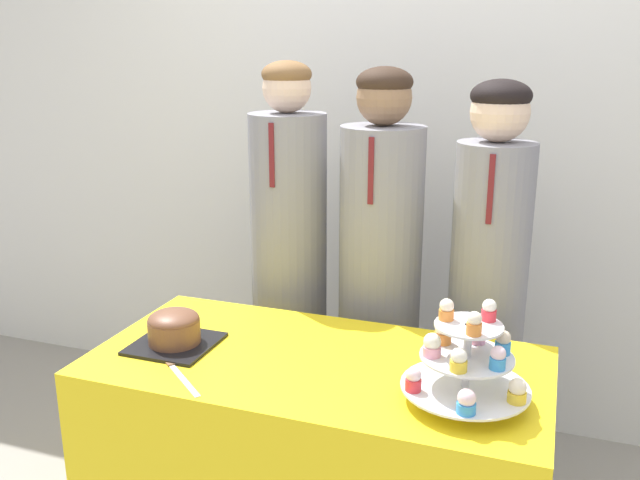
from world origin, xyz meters
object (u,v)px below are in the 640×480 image
Objects in this scene: cupcake_stand at (467,359)px; student_2 at (486,309)px; round_cake at (174,329)px; student_1 at (379,296)px; student_0 at (289,283)px; cake_knife at (173,367)px.

student_2 is (-0.02, 0.68, -0.12)m from cupcake_stand.
student_1 is (0.47, 0.63, -0.06)m from round_cake.
student_0 is at bearing 79.68° from round_cake.
student_2 is (0.77, 0.76, -0.01)m from cake_knife.
cupcake_stand is 0.21× the size of student_2.
cake_knife is at bearing -135.44° from student_2.
cupcake_stand is at bearing -41.96° from student_0.
student_0 is 0.35m from student_1.
cake_knife is at bearing -117.34° from student_1.
student_2 is (0.85, 0.63, -0.06)m from round_cake.
cupcake_stand is at bearing -3.12° from round_cake.
student_2 is at bearing 91.83° from cupcake_stand.
round_cake is at bearing -100.32° from student_0.
round_cake is 0.15× the size of student_0.
round_cake is 1.06m from student_2.
student_2 reaches higher than cake_knife.
student_2 reaches higher than cupcake_stand.
round_cake is at bearing 176.88° from cupcake_stand.
student_2 is (0.38, -0.00, -0.00)m from student_1.
student_1 is at bearing 120.65° from cupcake_stand.
cupcake_stand reaches higher than round_cake.
cake_knife is 0.16× the size of student_2.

